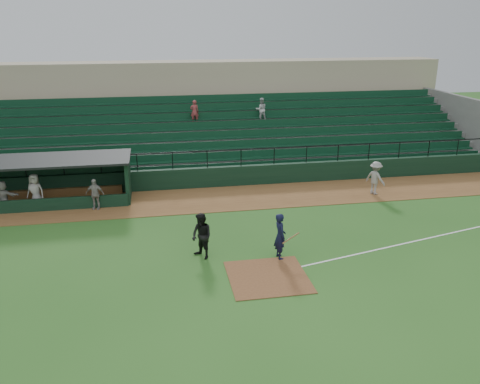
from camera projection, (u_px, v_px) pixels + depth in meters
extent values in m
plane|color=#295C1D|center=(262.00, 265.00, 19.69)|extent=(90.00, 90.00, 0.00)
cube|color=brown|center=(230.00, 198.00, 27.12)|extent=(40.00, 4.00, 0.03)
cube|color=brown|center=(268.00, 277.00, 18.75)|extent=(3.00, 3.00, 0.03)
cube|color=white|center=(429.00, 238.00, 22.14)|extent=(17.49, 4.44, 0.01)
cube|color=black|center=(224.00, 176.00, 28.97)|extent=(36.00, 0.35, 1.20)
cylinder|color=black|center=(224.00, 150.00, 28.45)|extent=(36.00, 0.06, 0.06)
cube|color=slate|center=(214.00, 138.00, 33.13)|extent=(36.00, 9.00, 3.60)
cube|color=#0F3922|center=(214.00, 133.00, 32.52)|extent=(34.56, 8.00, 4.05)
cube|color=slate|center=(456.00, 124.00, 36.10)|extent=(0.35, 9.50, 4.20)
cube|color=tan|center=(203.00, 103.00, 38.72)|extent=(38.00, 3.00, 6.40)
cube|color=slate|center=(205.00, 100.00, 36.69)|extent=(36.00, 2.00, 0.20)
imported|color=silver|center=(261.00, 109.00, 33.90)|extent=(0.78, 0.61, 1.61)
imported|color=#973739|center=(195.00, 112.00, 33.13)|extent=(0.58, 0.38, 1.58)
cube|color=black|center=(51.00, 175.00, 27.35)|extent=(8.50, 0.20, 2.30)
cube|color=black|center=(128.00, 178.00, 26.85)|extent=(0.20, 2.60, 2.30)
cube|color=black|center=(44.00, 160.00, 25.74)|extent=(8.90, 3.20, 0.12)
cube|color=olive|center=(52.00, 193.00, 27.27)|extent=(7.65, 0.40, 0.50)
cube|color=black|center=(44.00, 205.00, 25.15)|extent=(8.50, 0.12, 0.70)
imported|color=black|center=(280.00, 236.00, 19.98)|extent=(0.53, 0.75, 1.96)
cylinder|color=olive|center=(291.00, 238.00, 19.87)|extent=(0.79, 0.34, 0.35)
imported|color=black|center=(202.00, 236.00, 20.01)|extent=(1.14, 1.19, 1.93)
imported|color=gray|center=(375.00, 178.00, 27.45)|extent=(1.21, 1.41, 1.89)
imported|color=#A59F9A|center=(95.00, 194.00, 25.28)|extent=(1.01, 0.58, 1.62)
imported|color=#A59F9B|center=(35.00, 191.00, 25.35)|extent=(1.03, 0.82, 1.85)
imported|color=gray|center=(3.00, 196.00, 24.96)|extent=(1.58, 0.91, 1.62)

